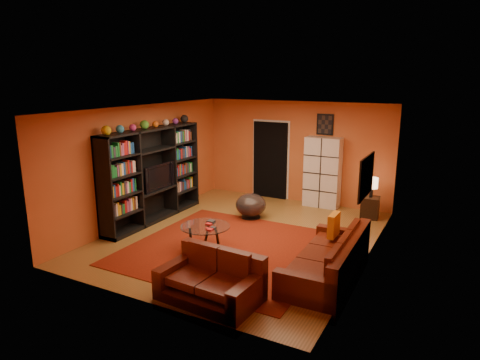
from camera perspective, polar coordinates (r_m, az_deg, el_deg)
The scene contains 20 objects.
floor at distance 8.90m, azimuth 0.27°, elevation -7.48°, with size 6.00×6.00×0.00m, color brown.
ceiling at distance 8.32m, azimuth 0.29°, elevation 9.46°, with size 6.00×6.00×0.00m, color white.
wall_back at distance 11.20m, azimuth 7.45°, elevation 3.75°, with size 6.00×6.00×0.00m, color #BC5729.
wall_front at distance 6.12m, azimuth -12.97°, elevation -4.91°, with size 6.00×6.00×0.00m, color #BC5729.
wall_left at distance 9.90m, azimuth -12.65°, elevation 2.22°, with size 6.00×6.00×0.00m, color #BC5729.
wall_right at distance 7.71m, azimuth 16.96°, elevation -1.30°, with size 6.00×6.00×0.00m, color #BC5729.
rug at distance 8.28m, azimuth -1.40°, elevation -9.11°, with size 3.60×3.60×0.01m, color #5A150A.
doorway at distance 11.48m, azimuth 4.07°, elevation 2.65°, with size 0.95×0.10×2.04m, color black.
wall_art_right at distance 7.35m, azimuth 16.51°, elevation 0.44°, with size 0.03×1.00×0.70m, color black.
wall_art_back at distance 10.84m, azimuth 11.27°, elevation 7.28°, with size 0.42×0.03×0.52m, color black.
entertainment_unit at distance 9.81m, azimuth -11.57°, elevation 0.67°, with size 0.45×3.00×2.10m, color black.
tv at distance 9.83m, azimuth -11.13°, elevation 0.47°, with size 0.13×1.00×0.58m, color black.
sofa at distance 7.27m, azimuth 12.12°, elevation -10.40°, with size 1.00×2.36×0.85m.
loveseat at distance 6.50m, azimuth -3.63°, elevation -13.12°, with size 1.52×0.97×0.85m.
throw_pillow at distance 7.84m, azimuth 12.39°, elevation -5.88°, with size 0.12×0.42×0.42m, color orange.
coffee_table at distance 8.12m, azimuth -4.66°, elevation -6.43°, with size 0.94×0.94×0.47m.
storage_cabinet at distance 10.85m, azimuth 10.94°, elevation 1.01°, with size 0.88×0.39×1.75m, color silver.
bowl_chair at distance 9.90m, azimuth 1.45°, elevation -3.37°, with size 0.71×0.71×0.58m.
side_table at distance 10.37m, azimuth 16.94°, elevation -3.53°, with size 0.40×0.40×0.50m, color black.
table_lamp at distance 10.22m, azimuth 17.16°, elevation -0.46°, with size 0.27×0.27×0.46m.
Camera 1 is at (3.86, -7.34, 3.22)m, focal length 32.00 mm.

